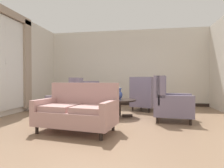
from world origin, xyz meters
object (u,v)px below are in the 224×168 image
at_px(armchair_foreground_right, 169,102).
at_px(armchair_beside_settee, 144,97).
at_px(armchair_near_window, 69,101).
at_px(porcelain_vase, 120,94).
at_px(armchair_back_corner, 83,98).
at_px(settee, 78,111).
at_px(coffee_table, 119,102).

relative_size(armchair_foreground_right, armchair_beside_settee, 1.00).
bearing_deg(armchair_near_window, porcelain_vase, 87.33).
bearing_deg(armchair_foreground_right, armchair_back_corner, 74.14).
relative_size(porcelain_vase, armchair_near_window, 0.29).
xyz_separation_m(porcelain_vase, armchair_near_window, (-1.36, -0.18, -0.17)).
xyz_separation_m(settee, armchair_foreground_right, (1.88, 1.26, 0.06)).
distance_m(porcelain_vase, armchair_beside_settee, 1.39).
bearing_deg(settee, armchair_foreground_right, 42.59).
distance_m(porcelain_vase, armchair_near_window, 1.38).
relative_size(porcelain_vase, settee, 0.19).
distance_m(armchair_foreground_right, armchair_back_corner, 2.82).
bearing_deg(coffee_table, armchair_foreground_right, -12.48).
bearing_deg(armchair_foreground_right, settee, 131.82).
xyz_separation_m(settee, armchair_back_corner, (-0.69, 2.40, 0.02)).
distance_m(coffee_table, armchair_foreground_right, 1.30).
bearing_deg(armchair_beside_settee, coffee_table, 83.29).
bearing_deg(settee, porcelain_vase, 75.82).
height_order(armchair_foreground_right, armchair_beside_settee, armchair_beside_settee).
bearing_deg(armchair_foreground_right, armchair_near_window, 96.67).
xyz_separation_m(coffee_table, armchair_near_window, (-1.33, -0.22, 0.05)).
relative_size(armchair_beside_settee, armchair_back_corner, 0.97).
distance_m(armchair_near_window, armchair_beside_settee, 2.44).
bearing_deg(coffee_table, armchair_back_corner, 146.61).
distance_m(armchair_beside_settee, armchair_back_corner, 2.00).
height_order(coffee_table, armchair_foreground_right, armchair_foreground_right).
relative_size(armchair_near_window, armchair_beside_settee, 0.96).
relative_size(coffee_table, armchair_foreground_right, 0.83).
bearing_deg(coffee_table, armchair_beside_settee, 60.41).
bearing_deg(coffee_table, settee, -111.67).
height_order(porcelain_vase, armchair_beside_settee, armchair_beside_settee).
xyz_separation_m(porcelain_vase, armchair_foreground_right, (1.25, -0.24, -0.16)).
height_order(coffee_table, porcelain_vase, porcelain_vase).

